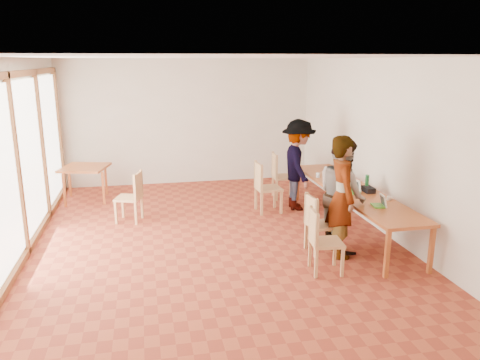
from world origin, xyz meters
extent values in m
plane|color=#9B4025|center=(0.00, 0.00, 0.00)|extent=(8.00, 8.00, 0.00)
cube|color=beige|center=(0.00, 4.00, 1.50)|extent=(6.00, 0.10, 3.00)
cube|color=beige|center=(0.00, -4.00, 1.50)|extent=(6.00, 0.10, 3.00)
cube|color=beige|center=(3.00, 0.00, 1.50)|extent=(0.10, 8.00, 3.00)
cube|color=white|center=(-2.96, 0.00, 1.50)|extent=(0.10, 8.00, 3.00)
cube|color=white|center=(0.00, 0.00, 3.02)|extent=(6.00, 8.00, 0.04)
cube|color=#AE5726|center=(2.50, 0.06, 0.72)|extent=(0.80, 4.00, 0.05)
cube|color=#AE5726|center=(2.16, -1.88, 0.35)|extent=(0.06, 0.06, 0.70)
cube|color=#AE5726|center=(2.16, 2.00, 0.35)|extent=(0.06, 0.06, 0.70)
cube|color=#AE5726|center=(2.84, -1.88, 0.35)|extent=(0.06, 0.06, 0.70)
cube|color=#AE5726|center=(2.84, 2.00, 0.35)|extent=(0.06, 0.06, 0.70)
cube|color=#AE5726|center=(-2.34, 2.87, 0.72)|extent=(0.90, 0.90, 0.05)
cube|color=#AE5726|center=(-2.73, 2.48, 0.35)|extent=(0.05, 0.05, 0.70)
cube|color=#AE5726|center=(-2.73, 3.26, 0.35)|extent=(0.05, 0.05, 0.70)
cube|color=#AE5726|center=(-1.95, 2.48, 0.35)|extent=(0.05, 0.05, 0.70)
cube|color=#AE5726|center=(-1.95, 3.26, 0.35)|extent=(0.05, 0.05, 0.70)
cube|color=tan|center=(1.41, -1.52, 0.45)|extent=(0.48, 0.48, 0.04)
cube|color=tan|center=(1.21, -1.50, 0.70)|extent=(0.09, 0.44, 0.46)
cube|color=tan|center=(1.61, -0.82, 0.45)|extent=(0.47, 0.47, 0.04)
cube|color=tan|center=(1.42, -0.84, 0.70)|extent=(0.07, 0.44, 0.46)
cube|color=tan|center=(1.32, 1.31, 0.48)|extent=(0.49, 0.49, 0.04)
cube|color=tan|center=(1.10, 1.30, 0.75)|extent=(0.07, 0.47, 0.49)
cube|color=tan|center=(1.90, 2.19, 0.48)|extent=(0.50, 0.50, 0.04)
cube|color=tan|center=(1.69, 2.20, 0.74)|extent=(0.08, 0.47, 0.49)
cube|color=tan|center=(-1.40, 1.29, 0.45)|extent=(0.55, 0.55, 0.04)
cube|color=tan|center=(-1.21, 1.23, 0.71)|extent=(0.17, 0.43, 0.46)
imported|color=gray|center=(1.85, -0.98, 0.94)|extent=(0.54, 0.74, 1.89)
imported|color=gray|center=(1.95, -0.74, 0.90)|extent=(0.71, 0.90, 1.81)
imported|color=gray|center=(1.95, 1.40, 0.92)|extent=(0.80, 1.25, 1.83)
cube|color=green|center=(2.45, -0.99, 0.76)|extent=(0.19, 0.25, 0.02)
cube|color=white|center=(2.53, -1.00, 0.85)|extent=(0.10, 0.22, 0.19)
cube|color=green|center=(2.39, -0.15, 0.76)|extent=(0.28, 0.32, 0.03)
cube|color=white|center=(2.47, -0.12, 0.86)|extent=(0.16, 0.26, 0.22)
cube|color=green|center=(2.36, 0.52, 0.76)|extent=(0.21, 0.25, 0.02)
cube|color=white|center=(2.43, 0.54, 0.84)|extent=(0.12, 0.20, 0.18)
imported|color=orange|center=(2.22, -0.01, 0.80)|extent=(0.16, 0.16, 0.11)
cylinder|color=#207237|center=(2.70, -0.10, 0.89)|extent=(0.07, 0.07, 0.28)
cylinder|color=silver|center=(2.20, 0.96, 0.80)|extent=(0.07, 0.07, 0.09)
cylinder|color=white|center=(2.80, -0.70, 0.78)|extent=(0.08, 0.08, 0.06)
cube|color=#BB2D52|center=(2.63, 1.19, 0.76)|extent=(0.05, 0.10, 0.01)
cube|color=black|center=(2.68, -0.20, 0.80)|extent=(0.16, 0.26, 0.09)
camera|label=1|loc=(-1.05, -7.35, 2.96)|focal=35.00mm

